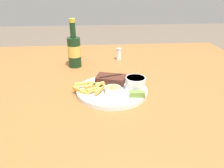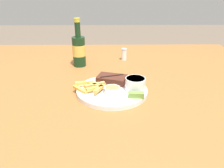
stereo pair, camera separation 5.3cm
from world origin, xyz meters
name	(u,v)px [view 1 (the left image)]	position (x,y,z in m)	size (l,w,h in m)	color
dining_table	(112,105)	(0.00, 0.00, 0.68)	(1.54, 1.50, 0.74)	#935B2D
dinner_plate	(112,91)	(0.00, 0.00, 0.75)	(0.27, 0.27, 0.02)	white
steak_portion	(111,79)	(0.00, 0.06, 0.77)	(0.13, 0.10, 0.03)	#472319
fries_pile	(93,87)	(-0.08, 0.00, 0.77)	(0.14, 0.11, 0.02)	gold
coleslaw_cup	(135,83)	(0.09, -0.01, 0.78)	(0.08, 0.08, 0.05)	white
dipping_sauce_cup	(114,90)	(0.00, -0.04, 0.77)	(0.06, 0.06, 0.02)	silver
pickle_spear	(137,94)	(0.08, -0.07, 0.76)	(0.06, 0.03, 0.02)	olive
fork_utensil	(96,92)	(-0.06, -0.03, 0.76)	(0.13, 0.07, 0.00)	#B7B7BC
beer_bottle	(74,50)	(-0.16, 0.32, 0.82)	(0.07, 0.07, 0.24)	#143319
salt_shaker	(119,54)	(0.07, 0.41, 0.77)	(0.03, 0.03, 0.07)	white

